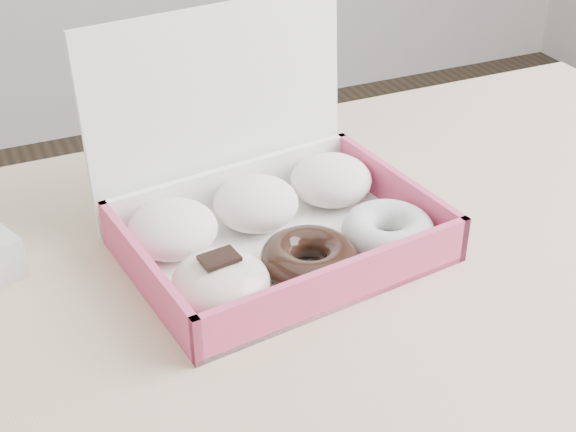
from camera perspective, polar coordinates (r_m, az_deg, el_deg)
name	(u,v)px	position (r m, az deg, el deg)	size (l,w,h in m)	color
table	(333,367)	(0.80, 3.20, -10.66)	(1.20, 0.80, 0.75)	tan
donut_box	(269,216)	(0.81, -1.33, 0.01)	(0.33, 0.29, 0.22)	white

